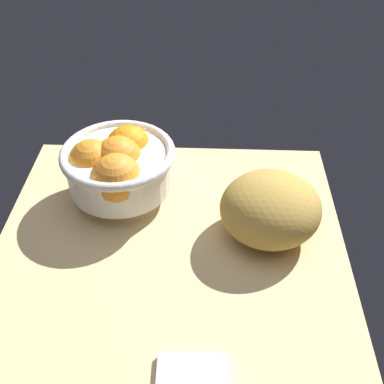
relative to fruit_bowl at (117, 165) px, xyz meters
The scene contains 3 objects.
ground_plane 22.92cm from the fruit_bowl, 151.77° to the right, with size 69.40×58.14×3.00cm, color #DBBD84.
fruit_bowl is the anchor object (origin of this frame).
bread_loaf 27.60cm from the fruit_bowl, 106.98° to the right, with size 16.72×15.99×10.93cm, color #B79140.
Camera 1 is at (-47.72, -5.89, 58.69)cm, focal length 44.93 mm.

